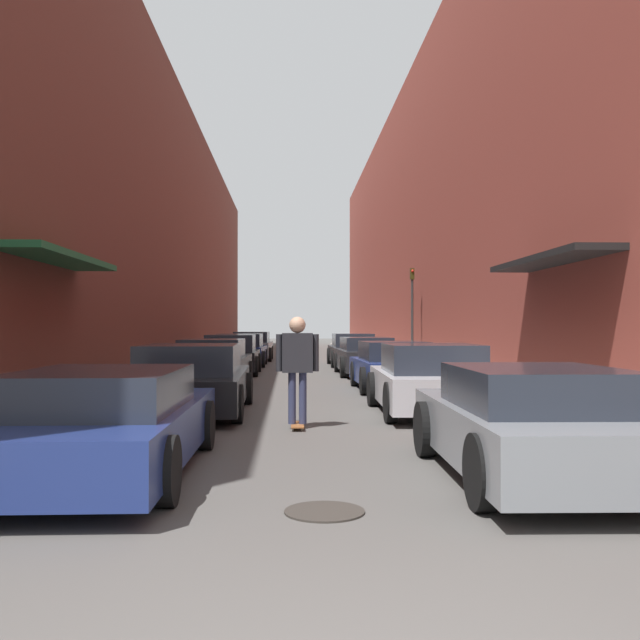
{
  "coord_description": "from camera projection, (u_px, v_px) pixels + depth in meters",
  "views": [
    {
      "loc": [
        -0.35,
        -2.72,
        1.61
      ],
      "look_at": [
        0.24,
        11.27,
        1.74
      ],
      "focal_mm": 40.0,
      "sensor_mm": 36.0,
      "label": 1
    }
  ],
  "objects": [
    {
      "name": "skateboarder",
      "position": [
        297.0,
        360.0,
        11.25
      ],
      "size": [
        0.68,
        0.78,
        1.77
      ],
      "color": "brown",
      "rests_on": "ground"
    },
    {
      "name": "parked_car_right_4",
      "position": [
        352.0,
        350.0,
        29.22
      ],
      "size": [
        1.9,
        4.76,
        1.33
      ],
      "color": "black",
      "rests_on": "ground"
    },
    {
      "name": "building_row_left",
      "position": [
        147.0,
        232.0,
        33.45
      ],
      "size": [
        4.9,
        62.0,
        12.1
      ],
      "color": "brown",
      "rests_on": "ground"
    },
    {
      "name": "parked_car_left_4",
      "position": [
        241.0,
        350.0,
        29.03
      ],
      "size": [
        2.07,
        4.0,
        1.32
      ],
      "color": "navy",
      "rests_on": "ground"
    },
    {
      "name": "parked_car_right_1",
      "position": [
        430.0,
        380.0,
        13.11
      ],
      "size": [
        1.98,
        4.16,
        1.29
      ],
      "color": "#B7B7BC",
      "rests_on": "ground"
    },
    {
      "name": "manhole_cover",
      "position": [
        324.0,
        511.0,
        6.16
      ],
      "size": [
        0.7,
        0.7,
        0.02
      ],
      "color": "#332D28",
      "rests_on": "ground"
    },
    {
      "name": "parked_car_left_5",
      "position": [
        252.0,
        347.0,
        33.76
      ],
      "size": [
        1.92,
        4.11,
        1.36
      ],
      "color": "gray",
      "rests_on": "ground"
    },
    {
      "name": "parked_car_right_0",
      "position": [
        532.0,
        423.0,
        7.5
      ],
      "size": [
        1.94,
        4.25,
        1.19
      ],
      "color": "gray",
      "rests_on": "ground"
    },
    {
      "name": "curb_strip_right",
      "position": [
        386.0,
        359.0,
        33.87
      ],
      "size": [
        1.8,
        62.0,
        0.12
      ],
      "color": "#A3A099",
      "rests_on": "ground"
    },
    {
      "name": "parked_car_left_1",
      "position": [
        192.0,
        380.0,
        13.2
      ],
      "size": [
        2.06,
        4.8,
        1.28
      ],
      "color": "black",
      "rests_on": "ground"
    },
    {
      "name": "traffic_light",
      "position": [
        412.0,
        305.0,
        28.89
      ],
      "size": [
        0.16,
        0.22,
        3.86
      ],
      "color": "#2D2D2D",
      "rests_on": "curb_strip_right"
    },
    {
      "name": "parked_car_right_3",
      "position": [
        365.0,
        356.0,
        23.73
      ],
      "size": [
        1.87,
        4.7,
        1.25
      ],
      "color": "#232326",
      "rests_on": "ground"
    },
    {
      "name": "ground",
      "position": [
        299.0,
        368.0,
        27.5
      ],
      "size": [
        136.41,
        136.41,
        0.0
      ],
      "primitive_type": "plane",
      "color": "#4C4947"
    },
    {
      "name": "parked_car_right_2",
      "position": [
        393.0,
        367.0,
        17.95
      ],
      "size": [
        1.87,
        4.12,
        1.24
      ],
      "color": "navy",
      "rests_on": "ground"
    },
    {
      "name": "curb_strip_left",
      "position": [
        208.0,
        359.0,
        33.52
      ],
      "size": [
        1.8,
        62.0,
        0.12
      ],
      "color": "#A3A099",
      "rests_on": "ground"
    },
    {
      "name": "parked_car_left_0",
      "position": [
        105.0,
        422.0,
        7.74
      ],
      "size": [
        1.99,
        4.77,
        1.15
      ],
      "color": "navy",
      "rests_on": "ground"
    },
    {
      "name": "parked_car_left_2",
      "position": [
        213.0,
        364.0,
        18.55
      ],
      "size": [
        1.87,
        4.36,
        1.29
      ],
      "color": "black",
      "rests_on": "ground"
    },
    {
      "name": "parked_car_left_3",
      "position": [
        231.0,
        355.0,
        23.98
      ],
      "size": [
        1.92,
        3.94,
        1.34
      ],
      "color": "black",
      "rests_on": "ground"
    },
    {
      "name": "building_row_right",
      "position": [
        446.0,
        221.0,
        34.05
      ],
      "size": [
        4.9,
        62.0,
        13.29
      ],
      "color": "brown",
      "rests_on": "ground"
    }
  ]
}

